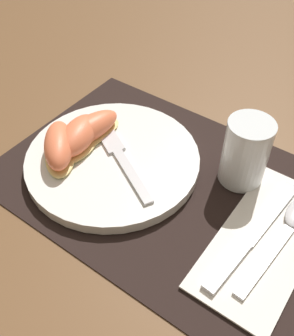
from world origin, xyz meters
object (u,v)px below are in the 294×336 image
at_px(juice_glass, 245,155).
at_px(fork, 119,155).
at_px(plate, 113,160).
at_px(citrus_wedge_2, 59,147).
at_px(knife, 252,235).
at_px(citrus_wedge_1, 79,137).
at_px(citrus_wedge_0, 88,131).
at_px(spoon, 292,224).

bearing_deg(juice_glass, fork, -153.09).
relative_size(plate, citrus_wedge_2, 2.47).
relative_size(plate, knife, 1.22).
bearing_deg(knife, juice_glass, 124.72).
xyz_separation_m(fork, citrus_wedge_2, (-0.07, -0.05, 0.02)).
distance_m(juice_glass, citrus_wedge_1, 0.24).
relative_size(citrus_wedge_0, citrus_wedge_2, 1.18).
xyz_separation_m(knife, citrus_wedge_1, (-0.28, -0.01, 0.03)).
height_order(spoon, fork, fork).
bearing_deg(spoon, citrus_wedge_0, -173.37).
distance_m(juice_glass, citrus_wedge_0, 0.23).
height_order(knife, citrus_wedge_1, citrus_wedge_1).
distance_m(spoon, citrus_wedge_1, 0.32).
height_order(knife, citrus_wedge_2, citrus_wedge_2).
bearing_deg(citrus_wedge_2, plate, 35.25).
bearing_deg(citrus_wedge_2, citrus_wedge_1, 77.65).
distance_m(juice_glass, fork, 0.18).
height_order(juice_glass, fork, juice_glass).
height_order(juice_glass, citrus_wedge_2, juice_glass).
bearing_deg(plate, juice_glass, 27.32).
bearing_deg(fork, plate, -145.50).
bearing_deg(citrus_wedge_1, plate, 11.02).
bearing_deg(knife, fork, 178.35).
xyz_separation_m(plate, fork, (0.01, 0.01, 0.01)).
height_order(plate, juice_glass, juice_glass).
distance_m(citrus_wedge_0, citrus_wedge_2, 0.05).
bearing_deg(citrus_wedge_0, citrus_wedge_1, -91.72).
relative_size(knife, citrus_wedge_2, 2.02).
xyz_separation_m(plate, citrus_wedge_0, (-0.05, 0.01, 0.02)).
distance_m(knife, citrus_wedge_0, 0.28).
bearing_deg(juice_glass, citrus_wedge_1, -156.40).
distance_m(spoon, citrus_wedge_0, 0.32).
bearing_deg(citrus_wedge_2, spoon, 15.38).
bearing_deg(juice_glass, spoon, -23.69).
distance_m(citrus_wedge_0, citrus_wedge_1, 0.02).
bearing_deg(spoon, citrus_wedge_2, -164.62).
xyz_separation_m(plate, citrus_wedge_2, (-0.06, -0.04, 0.03)).
xyz_separation_m(fork, citrus_wedge_1, (-0.06, -0.02, 0.01)).
distance_m(plate, citrus_wedge_1, 0.06).
xyz_separation_m(knife, citrus_wedge_2, (-0.29, -0.04, 0.03)).
bearing_deg(citrus_wedge_1, fork, 14.57).
bearing_deg(citrus_wedge_0, juice_glass, 19.40).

